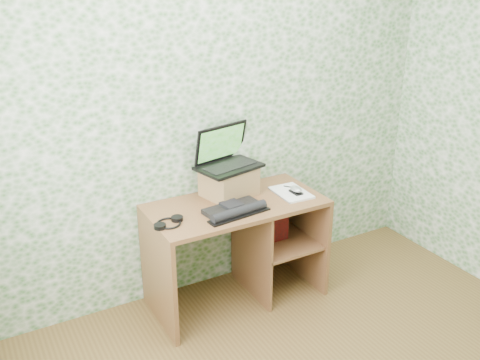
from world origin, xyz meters
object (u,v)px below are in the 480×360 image
desk (244,234)px  keyboard (235,210)px  riser (229,182)px  notepad (291,193)px  laptop (226,157)px

desk → keyboard: (-0.15, -0.15, 0.29)m
desk → keyboard: keyboard is taller
riser → notepad: size_ratio=1.12×
desk → notepad: (0.34, -0.07, 0.28)m
laptop → notepad: size_ratio=1.60×
riser → laptop: (0.00, 0.05, 0.17)m
desk → riser: 0.39m
riser → keyboard: size_ratio=0.75×
riser → notepad: bearing=-25.8°
laptop → keyboard: 0.41m
desk → notepad: size_ratio=4.02×
notepad → riser: bearing=156.4°
riser → laptop: bearing=90.0°
desk → laptop: laptop is taller
laptop → notepad: laptop is taller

